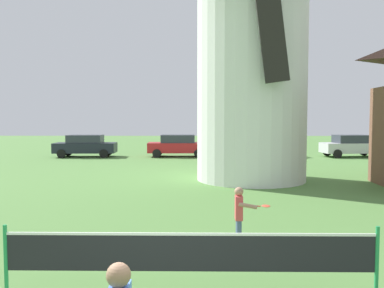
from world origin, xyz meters
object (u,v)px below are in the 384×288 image
(player_far, at_px, (240,213))
(parked_car_black, at_px, (85,145))
(parked_car_red, at_px, (178,145))
(parked_car_cream, at_px, (265,145))
(parked_car_silver, at_px, (351,146))
(windmill, at_px, (252,40))
(tennis_net, at_px, (190,253))

(player_far, xyz_separation_m, parked_car_black, (-8.89, 19.95, 0.09))
(parked_car_red, bearing_deg, parked_car_black, -177.49)
(parked_car_cream, relative_size, parked_car_silver, 1.05)
(parked_car_black, bearing_deg, parked_car_red, 2.51)
(windmill, height_order, tennis_net, windmill)
(player_far, distance_m, parked_car_red, 20.38)
(parked_car_black, relative_size, parked_car_cream, 0.98)
(player_far, height_order, parked_car_black, parked_car_black)
(tennis_net, height_order, parked_car_silver, parked_car_silver)
(parked_car_black, xyz_separation_m, parked_car_cream, (12.80, 0.44, -0.00))
(windmill, relative_size, parked_car_silver, 3.09)
(windmill, relative_size, parked_car_cream, 2.94)
(player_far, bearing_deg, parked_car_black, 114.02)
(parked_car_red, bearing_deg, parked_car_cream, 1.42)
(windmill, bearing_deg, player_far, -98.91)
(tennis_net, relative_size, player_far, 4.47)
(parked_car_red, height_order, parked_car_silver, same)
(windmill, xyz_separation_m, parked_car_silver, (8.55, 10.88, -5.32))
(parked_car_black, bearing_deg, parked_car_cream, 1.98)
(parked_car_black, bearing_deg, player_far, -65.98)
(player_far, height_order, parked_car_red, parked_car_red)
(tennis_net, height_order, player_far, player_far)
(player_far, bearing_deg, parked_car_red, 96.54)
(parked_car_silver, bearing_deg, windmill, -128.18)
(windmill, distance_m, parked_car_cream, 12.53)
(windmill, distance_m, player_far, 10.88)
(parked_car_silver, bearing_deg, tennis_net, -115.94)
(parked_car_red, relative_size, parked_car_cream, 0.96)
(player_far, distance_m, parked_car_cream, 20.77)
(parked_car_cream, bearing_deg, tennis_net, -102.14)
(windmill, xyz_separation_m, player_far, (-1.46, -9.32, -5.42))
(parked_car_red, xyz_separation_m, parked_car_silver, (12.33, -0.05, -0.00))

